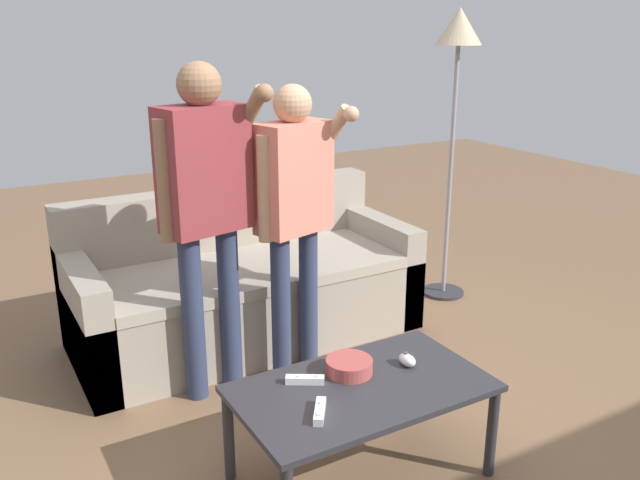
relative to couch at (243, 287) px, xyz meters
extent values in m
plane|color=brown|center=(-0.07, -1.30, -0.30)|extent=(12.00, 12.00, 0.00)
cube|color=#9E9384|center=(0.00, -0.04, -0.09)|extent=(1.94, 0.84, 0.42)
cube|color=#AA9F8F|center=(0.00, -0.11, 0.15)|extent=(1.66, 0.72, 0.06)
cube|color=#9E9384|center=(0.00, 0.29, 0.33)|extent=(1.94, 0.18, 0.42)
cube|color=#9E9384|center=(-0.90, -0.04, 0.01)|extent=(0.14, 0.84, 0.61)
cube|color=#9E9384|center=(0.90, -0.04, 0.01)|extent=(0.14, 0.84, 0.61)
cube|color=#2D2D33|center=(-0.12, -1.44, 0.11)|extent=(0.99, 0.57, 0.03)
cylinder|color=#2D2D33|center=(0.34, -1.69, -0.10)|extent=(0.04, 0.04, 0.39)
cylinder|color=#2D2D33|center=(-0.59, -1.18, -0.10)|extent=(0.04, 0.04, 0.39)
cylinder|color=#2D2D33|center=(0.34, -1.18, -0.10)|extent=(0.04, 0.04, 0.39)
cylinder|color=#B24C47|center=(-0.11, -1.33, 0.15)|extent=(0.19, 0.19, 0.06)
ellipsoid|color=white|center=(0.13, -1.39, 0.14)|extent=(0.06, 0.09, 0.05)
cylinder|color=#4C4C51|center=(0.13, -1.38, 0.17)|extent=(0.02, 0.02, 0.01)
cylinder|color=#2D2D33|center=(1.43, -0.10, -0.29)|extent=(0.28, 0.28, 0.02)
cylinder|color=gray|center=(1.43, -0.10, 0.53)|extent=(0.03, 0.03, 1.62)
cone|color=#C1AD89|center=(1.43, -0.10, 1.45)|extent=(0.28, 0.28, 0.22)
cylinder|color=#2D3856|center=(-0.48, -0.52, 0.12)|extent=(0.11, 0.11, 0.84)
cylinder|color=#2D3856|center=(-0.28, -0.47, 0.12)|extent=(0.11, 0.11, 0.84)
cube|color=brown|center=(-0.38, -0.50, 0.83)|extent=(0.43, 0.29, 0.58)
sphere|color=#936B4C|center=(-0.38, -0.50, 1.21)|extent=(0.20, 0.20, 0.20)
cylinder|color=#936B4C|center=(-0.58, -0.54, 0.81)|extent=(0.07, 0.07, 0.55)
cylinder|color=brown|center=(-0.19, -0.45, 0.94)|extent=(0.07, 0.07, 0.27)
cylinder|color=#936B4C|center=(-0.16, -0.56, 1.09)|extent=(0.11, 0.24, 0.25)
sphere|color=#936B4C|center=(-0.14, -0.66, 1.17)|extent=(0.08, 0.08, 0.08)
cylinder|color=#2D3856|center=(-0.04, -0.57, 0.09)|extent=(0.10, 0.10, 0.78)
cylinder|color=#2D3856|center=(0.15, -0.52, 0.09)|extent=(0.10, 0.10, 0.78)
cube|color=#DB7F6B|center=(0.05, -0.54, 0.75)|extent=(0.41, 0.29, 0.54)
sphere|color=tan|center=(0.05, -0.54, 1.11)|extent=(0.19, 0.19, 0.19)
cylinder|color=tan|center=(-0.13, -0.59, 0.73)|extent=(0.07, 0.07, 0.51)
cylinder|color=#DB7F6B|center=(0.23, -0.49, 0.86)|extent=(0.07, 0.07, 0.25)
cylinder|color=tan|center=(0.26, -0.59, 0.98)|extent=(0.11, 0.21, 0.24)
sphere|color=tan|center=(0.29, -0.69, 1.06)|extent=(0.08, 0.08, 0.08)
cube|color=white|center=(-0.37, -1.53, 0.13)|extent=(0.12, 0.15, 0.03)
cylinder|color=silver|center=(-0.35, -1.51, 0.15)|extent=(0.01, 0.01, 0.00)
cube|color=silver|center=(-0.39, -1.57, 0.15)|extent=(0.02, 0.02, 0.00)
cube|color=white|center=(-0.31, -1.31, 0.13)|extent=(0.15, 0.11, 0.03)
cylinder|color=silver|center=(-0.33, -1.30, 0.15)|extent=(0.01, 0.01, 0.00)
cube|color=silver|center=(-0.27, -1.33, 0.15)|extent=(0.02, 0.02, 0.00)
camera|label=1|loc=(-1.41, -3.33, 1.46)|focal=37.30mm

